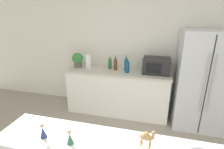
% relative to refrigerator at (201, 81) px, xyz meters
% --- Properties ---
extents(wall_back, '(8.00, 0.06, 2.55)m').
position_rel_refrigerator_xyz_m(wall_back, '(-0.98, 0.40, 0.43)').
color(wall_back, silver).
rests_on(wall_back, ground_plane).
extents(back_counter, '(1.99, 0.63, 0.89)m').
position_rel_refrigerator_xyz_m(back_counter, '(-1.48, 0.07, -0.40)').
color(back_counter, white).
rests_on(back_counter, ground_plane).
extents(refrigerator, '(0.82, 0.73, 1.69)m').
position_rel_refrigerator_xyz_m(refrigerator, '(0.00, 0.00, 0.00)').
color(refrigerator, silver).
rests_on(refrigerator, ground_plane).
extents(potted_plant, '(0.22, 0.22, 0.29)m').
position_rel_refrigerator_xyz_m(potted_plant, '(-2.32, 0.08, 0.20)').
color(potted_plant, '#595451').
rests_on(potted_plant, back_counter).
extents(paper_towel_roll, '(0.12, 0.12, 0.26)m').
position_rel_refrigerator_xyz_m(paper_towel_roll, '(-2.09, 0.08, 0.18)').
color(paper_towel_roll, white).
rests_on(paper_towel_roll, back_counter).
extents(microwave, '(0.48, 0.37, 0.28)m').
position_rel_refrigerator_xyz_m(microwave, '(-0.77, 0.09, 0.19)').
color(microwave, black).
rests_on(microwave, back_counter).
extents(back_bottle_0, '(0.07, 0.07, 0.27)m').
position_rel_refrigerator_xyz_m(back_bottle_0, '(-1.66, 0.13, 0.17)').
color(back_bottle_0, '#2D6033').
rests_on(back_bottle_0, back_counter).
extents(back_bottle_1, '(0.07, 0.07, 0.29)m').
position_rel_refrigerator_xyz_m(back_bottle_1, '(-1.53, 0.08, 0.19)').
color(back_bottle_1, brown).
rests_on(back_bottle_1, back_counter).
extents(back_bottle_2, '(0.06, 0.06, 0.31)m').
position_rel_refrigerator_xyz_m(back_bottle_2, '(-1.34, 0.12, 0.19)').
color(back_bottle_2, navy).
rests_on(back_bottle_2, back_counter).
extents(back_bottle_3, '(0.08, 0.08, 0.29)m').
position_rel_refrigerator_xyz_m(back_bottle_3, '(-1.29, -0.02, 0.19)').
color(back_bottle_3, navy).
rests_on(back_bottle_3, back_counter).
extents(camel_figurine, '(0.13, 0.07, 0.15)m').
position_rel_refrigerator_xyz_m(camel_figurine, '(-0.82, -1.92, 0.19)').
color(camel_figurine, '#A87F4C').
rests_on(camel_figurine, bar_counter).
extents(wise_man_figurine_blue, '(0.06, 0.06, 0.14)m').
position_rel_refrigerator_xyz_m(wise_man_figurine_blue, '(-1.67, -2.03, 0.16)').
color(wise_man_figurine_blue, navy).
rests_on(wise_man_figurine_blue, bar_counter).
extents(wise_man_figurine_crimson, '(0.06, 0.06, 0.13)m').
position_rel_refrigerator_xyz_m(wise_man_figurine_crimson, '(-1.41, -2.04, 0.16)').
color(wise_man_figurine_crimson, '#33664C').
rests_on(wise_man_figurine_crimson, bar_counter).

